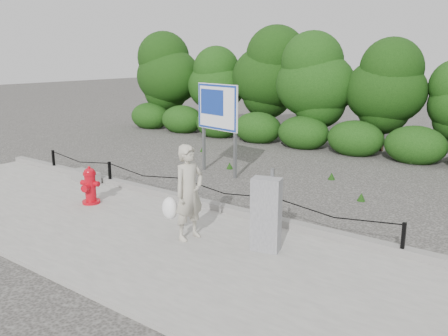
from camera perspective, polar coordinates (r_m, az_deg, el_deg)
ground at (r=11.03m, az=-5.14°, el=-4.45°), size 90.00×90.00×0.00m
sidewalk at (r=9.72m, az=-13.13°, el=-7.05°), size 14.00×4.00×0.08m
curb at (r=11.02m, az=-4.98°, el=-3.64°), size 14.00×0.22×0.14m
chain_barrier at (r=10.89m, az=-5.19°, el=-2.17°), size 10.06×0.06×0.60m
treeline at (r=17.89m, az=15.83°, el=10.36°), size 20.43×3.79×4.94m
fire_hydrant at (r=11.15m, az=-15.82°, el=-2.08°), size 0.51×0.52×0.86m
pedestrian at (r=8.62m, az=-4.37°, el=-3.08°), size 0.76×0.69×1.76m
concrete_block at (r=13.09m, az=-16.27°, el=-0.99°), size 0.97×0.42×0.30m
utility_cabinet at (r=8.17m, az=5.10°, el=-5.60°), size 0.55×0.41×1.43m
advertising_sign at (r=13.43m, az=-0.79°, el=6.85°), size 1.60×0.41×2.59m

